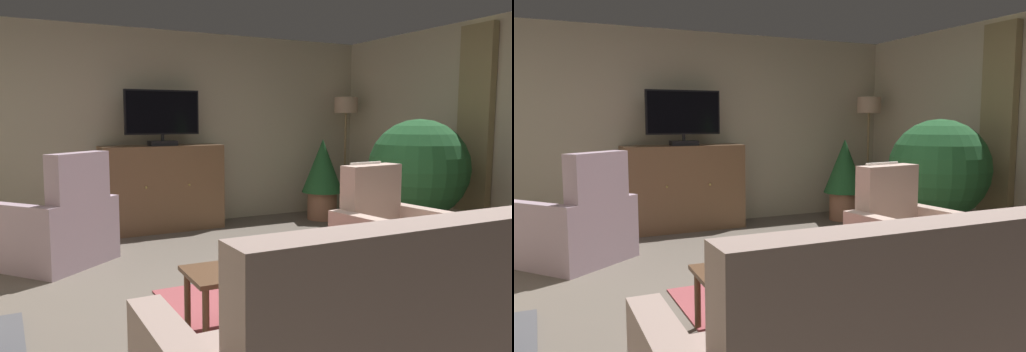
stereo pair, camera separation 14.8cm
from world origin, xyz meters
The scene contains 13 objects.
ground_plane centered at (0.00, 0.00, -0.02)m, with size 6.46×6.95×0.04m, color #665B51.
wall_back centered at (0.00, 3.23, 1.29)m, with size 6.46×0.10×2.59m, color #B2A88E.
curtain_panel_far centered at (2.87, 0.73, 1.42)m, with size 0.10×0.44×2.17m, color #8E7F56.
rug_central centered at (0.08, -0.27, 0.01)m, with size 2.20×1.78×0.01m, color #9E474C.
tv_cabinet centered at (-0.25, 2.88, 0.52)m, with size 1.53×0.50×1.09m.
television centered at (-0.25, 2.82, 1.46)m, with size 0.95×0.20×0.70m.
coffee_table centered at (-0.58, -0.44, 0.38)m, with size 0.99×0.51×0.44m.
tv_remote centered at (-0.54, -0.41, 0.45)m, with size 0.17×0.05×0.02m, color black.
armchair_facing_sofa centered at (-1.61, 1.82, 0.35)m, with size 1.25×1.24×1.11m.
armchair_in_far_corner centered at (0.84, -0.20, 0.34)m, with size 0.93×0.92×1.05m.
potted_plant_on_hearth_side centered at (2.01, 0.74, 0.85)m, with size 1.09×1.09×1.43m.
potted_plant_leafy_by_curtain centered at (1.98, 2.54, 0.65)m, with size 0.58×0.58×1.15m.
floor_lamp centered at (2.52, 2.75, 1.38)m, with size 0.34×0.34×1.75m.
Camera 2 is at (-1.96, -3.46, 1.43)m, focal length 35.52 mm.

